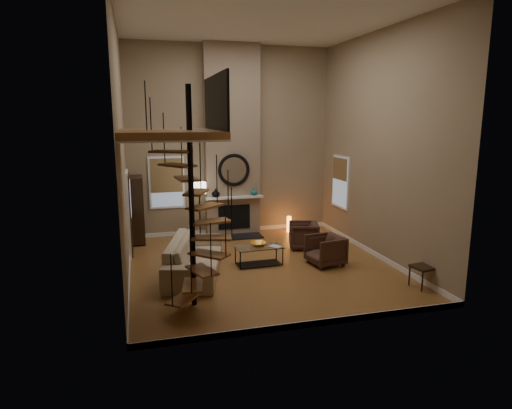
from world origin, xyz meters
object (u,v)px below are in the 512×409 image
object	(u,v)px
coffee_table	(259,253)
side_chair	(427,263)
armchair_far	(328,250)
accent_lamp	(289,224)
floor_lamp	(199,193)
hutch	(137,209)
armchair_near	(306,235)
sofa	(195,256)

from	to	relation	value
coffee_table	side_chair	distance (m)	3.72
armchair_far	accent_lamp	bearing A→B (deg)	169.40
floor_lamp	hutch	bearing A→B (deg)	165.61
armchair_near	hutch	bearing A→B (deg)	-95.52
coffee_table	side_chair	world-z (taller)	side_chair
hutch	coffee_table	size ratio (longest dim) A/B	1.60
coffee_table	side_chair	xyz separation A→B (m)	(2.96, -2.24, 0.24)
sofa	floor_lamp	world-z (taller)	floor_lamp
hutch	coffee_table	bearing A→B (deg)	-44.60
hutch	sofa	world-z (taller)	hutch
accent_lamp	coffee_table	bearing A→B (deg)	-122.24
floor_lamp	accent_lamp	size ratio (longest dim) A/B	3.58
hutch	accent_lamp	distance (m)	4.51
armchair_near	accent_lamp	distance (m)	1.72
hutch	floor_lamp	xyz separation A→B (m)	(1.68, -0.43, 0.46)
accent_lamp	armchair_far	bearing A→B (deg)	-91.89
hutch	sofa	bearing A→B (deg)	-67.01
armchair_far	accent_lamp	size ratio (longest dim) A/B	1.64
hutch	side_chair	world-z (taller)	hutch
accent_lamp	side_chair	world-z (taller)	side_chair
sofa	accent_lamp	size ratio (longest dim) A/B	5.71
sofa	side_chair	world-z (taller)	side_chair
sofa	side_chair	size ratio (longest dim) A/B	2.91
armchair_near	coffee_table	distance (m)	1.87
coffee_table	accent_lamp	distance (m)	3.19
sofa	floor_lamp	bearing A→B (deg)	3.75
hutch	floor_lamp	world-z (taller)	hutch
sofa	armchair_far	distance (m)	3.15
hutch	accent_lamp	world-z (taller)	hutch
sofa	coffee_table	xyz separation A→B (m)	(1.54, 0.14, -0.11)
armchair_far	accent_lamp	world-z (taller)	armchair_far
hutch	floor_lamp	bearing A→B (deg)	-14.39
floor_lamp	side_chair	size ratio (longest dim) A/B	1.82
coffee_table	armchair_near	bearing A→B (deg)	32.00
armchair_far	coffee_table	bearing A→B (deg)	-111.96
side_chair	sofa	bearing A→B (deg)	155.01
coffee_table	floor_lamp	world-z (taller)	floor_lamp
armchair_far	floor_lamp	bearing A→B (deg)	-143.61
sofa	floor_lamp	size ratio (longest dim) A/B	1.60
hutch	armchair_far	distance (m)	5.37
armchair_far	floor_lamp	size ratio (longest dim) A/B	0.46
accent_lamp	floor_lamp	bearing A→B (deg)	-171.43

